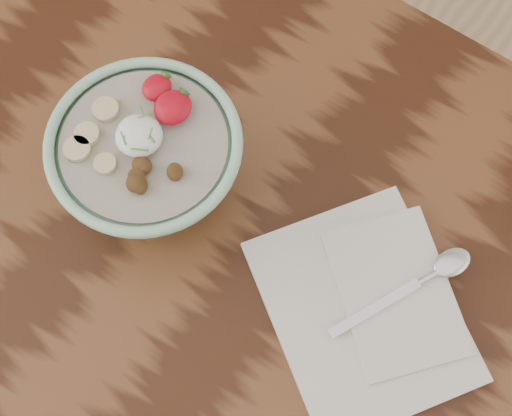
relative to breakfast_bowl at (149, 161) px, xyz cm
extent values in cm
cube|color=#35190D|center=(16.66, -5.62, -8.95)|extent=(160.00, 90.00, 4.00)
cylinder|color=#9AD0AD|center=(0.02, -0.03, -6.30)|extent=(9.09, 9.09, 1.30)
torus|color=#9AD0AD|center=(0.02, -0.03, 4.30)|extent=(20.66, 20.66, 1.19)
cylinder|color=#AFA391|center=(0.02, -0.03, 3.65)|extent=(17.52, 17.52, 1.08)
ellipsoid|color=white|center=(-0.52, 0.14, 5.14)|extent=(4.91, 4.91, 2.70)
ellipsoid|color=#B8081A|center=(-2.57, 5.70, 5.03)|extent=(3.06, 3.36, 1.68)
cone|color=#286623|center=(-2.57, 7.08, 5.33)|extent=(1.40, 1.03, 1.52)
ellipsoid|color=#B8081A|center=(0.34, 4.69, 5.25)|extent=(3.83, 4.21, 2.11)
cone|color=#286623|center=(0.34, 6.42, 5.55)|extent=(1.40, 1.03, 1.52)
cylinder|color=#D0BD89|center=(-5.26, -2.65, 4.59)|extent=(2.67, 2.67, 0.70)
cylinder|color=#D0BD89|center=(-1.55, -4.19, 4.59)|extent=(2.31, 2.31, 0.70)
cylinder|color=#D0BD89|center=(-5.54, 0.71, 4.59)|extent=(2.81, 2.81, 0.70)
cylinder|color=#D0BD89|center=(-5.00, -4.53, 4.59)|extent=(2.81, 2.81, 0.70)
ellipsoid|color=brown|center=(2.89, -4.01, 4.93)|extent=(2.59, 2.61, 1.16)
ellipsoid|color=brown|center=(1.86, -2.17, 4.82)|extent=(1.95, 1.92, 1.13)
ellipsoid|color=brown|center=(4.87, -0.87, 4.89)|extent=(2.59, 2.60, 1.53)
ellipsoid|color=brown|center=(2.70, -4.06, 4.76)|extent=(2.12, 2.11, 0.85)
ellipsoid|color=brown|center=(2.45, -4.09, 4.91)|extent=(2.65, 2.59, 1.63)
ellipsoid|color=brown|center=(1.93, -3.43, 4.81)|extent=(1.93, 1.95, 1.39)
ellipsoid|color=brown|center=(1.54, -2.17, 4.83)|extent=(2.54, 2.47, 1.17)
cylinder|color=#4F8E3C|center=(-1.16, -1.31, 6.19)|extent=(1.46, 1.03, 0.24)
cylinder|color=#4F8E3C|center=(0.98, -1.36, 6.19)|extent=(1.74, 1.04, 0.25)
cylinder|color=#4F8E3C|center=(-1.18, -0.18, 6.19)|extent=(1.09, 1.40, 0.24)
cylinder|color=#4F8E3C|center=(1.15, 0.35, 6.19)|extent=(1.25, 0.71, 0.22)
cylinder|color=#4F8E3C|center=(1.08, 0.39, 6.19)|extent=(1.25, 0.55, 0.22)
cylinder|color=#4F8E3C|center=(0.74, 0.67, 6.19)|extent=(0.66, 1.28, 0.23)
cylinder|color=#4F8E3C|center=(-1.04, 1.99, 6.19)|extent=(0.97, 1.68, 0.24)
cylinder|color=#4F8E3C|center=(-1.61, 2.24, 6.19)|extent=(1.08, 0.85, 0.22)
cylinder|color=#4F8E3C|center=(-1.22, -0.71, 6.19)|extent=(0.34, 1.26, 0.22)
cylinder|color=#4F8E3C|center=(0.57, -0.04, 6.19)|extent=(0.36, 1.11, 0.22)
cube|color=silver|center=(27.67, 1.10, -6.49)|extent=(30.63, 29.33, 0.92)
cube|color=silver|center=(29.51, 4.78, -5.75)|extent=(21.11, 20.36, 0.55)
cube|color=silver|center=(28.66, 1.78, -5.30)|extent=(5.82, 10.88, 0.35)
cylinder|color=silver|center=(31.70, 8.35, -5.13)|extent=(1.89, 3.01, 0.70)
ellipsoid|color=silver|center=(32.91, 10.95, -5.00)|extent=(4.70, 5.44, 0.95)
camera|label=1|loc=(28.45, -20.20, 70.15)|focal=50.00mm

